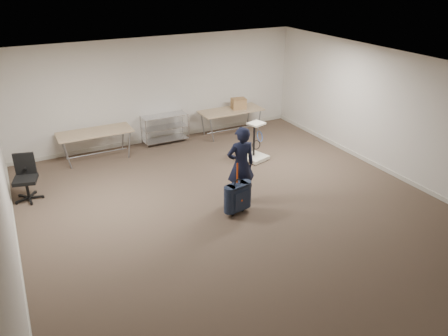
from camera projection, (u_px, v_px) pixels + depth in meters
ground at (240, 213)px, 8.63m from camera, size 9.00×9.00×0.00m
room_shell at (210, 183)px, 9.72m from camera, size 8.00×9.00×9.00m
folding_table_left at (95, 134)px, 10.73m from camera, size 1.80×0.75×0.73m
folding_table_right at (231, 112)px, 12.30m from camera, size 1.80×0.75×0.73m
wire_shelf at (165, 127)px, 11.82m from camera, size 1.22×0.47×0.80m
person at (241, 165)px, 8.76m from camera, size 0.64×0.46×1.62m
suitcase at (238, 197)px, 8.47m from camera, size 0.43×0.30×1.09m
office_chair at (27, 186)px, 9.05m from camera, size 0.58×0.58×0.96m
equipment_cart at (255, 150)px, 10.86m from camera, size 0.66×0.66×0.98m
cardboard_box at (239, 103)px, 12.34m from camera, size 0.44×0.36×0.30m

